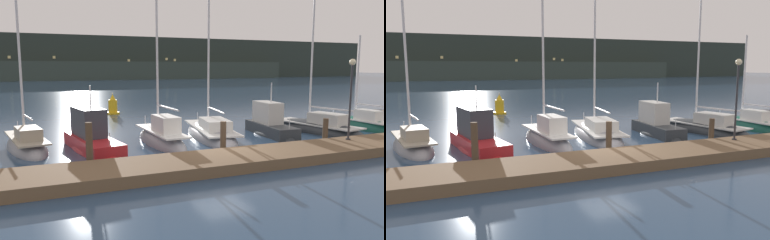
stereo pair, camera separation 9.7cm
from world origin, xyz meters
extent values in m
plane|color=navy|center=(0.00, 0.00, 0.00)|extent=(400.00, 400.00, 0.00)
cube|color=brown|center=(0.00, -1.69, 0.23)|extent=(30.40, 2.80, 0.45)
cylinder|color=#4C3D2D|center=(-6.06, -0.04, 0.97)|extent=(0.28, 0.28, 1.94)
cylinder|color=#4C3D2D|center=(0.00, -0.04, 0.81)|extent=(0.28, 0.28, 1.63)
cylinder|color=#4C3D2D|center=(6.06, -0.04, 0.72)|extent=(0.28, 0.28, 1.44)
ellipsoid|color=gray|center=(-8.50, 5.13, 0.00)|extent=(2.72, 6.09, 1.37)
cube|color=#A39984|center=(-8.50, 5.13, 0.59)|extent=(2.29, 5.12, 0.08)
cube|color=#A39984|center=(-8.37, 4.43, 0.91)|extent=(1.34, 2.03, 0.57)
cylinder|color=silver|center=(-8.58, 5.59, 4.84)|extent=(0.12, 0.12, 8.50)
cylinder|color=silver|center=(-8.37, 4.39, 1.71)|extent=(0.52, 2.41, 0.09)
cylinder|color=silver|center=(-8.97, 7.79, 0.84)|extent=(0.04, 0.04, 0.50)
ellipsoid|color=red|center=(-5.45, 3.47, 0.00)|extent=(2.61, 6.05, 1.05)
cube|color=red|center=(-5.45, 3.47, 0.33)|extent=(2.39, 5.45, 0.67)
cube|color=#333842|center=(-5.55, 4.05, 1.38)|extent=(1.54, 2.73, 1.42)
cube|color=black|center=(-5.75, 5.20, 1.59)|extent=(1.02, 0.44, 0.63)
cylinder|color=silver|center=(-5.47, 3.59, 2.66)|extent=(0.07, 0.07, 1.14)
cylinder|color=silver|center=(-5.04, 1.05, 0.97)|extent=(0.04, 0.04, 0.60)
ellipsoid|color=gray|center=(-1.78, 3.79, 0.00)|extent=(1.84, 6.10, 1.54)
cube|color=silver|center=(-1.78, 3.79, 0.70)|extent=(1.55, 5.13, 0.08)
cube|color=silver|center=(-1.75, 3.06, 1.17)|extent=(1.04, 1.97, 0.87)
cylinder|color=silver|center=(-1.80, 4.27, 4.50)|extent=(0.12, 0.12, 7.62)
cylinder|color=silver|center=(-1.74, 2.81, 2.05)|extent=(0.20, 2.93, 0.09)
cylinder|color=silver|center=(-1.88, 6.57, 0.95)|extent=(0.04, 0.04, 0.50)
ellipsoid|color=gray|center=(1.55, 4.53, 0.00)|extent=(3.61, 7.89, 1.58)
cube|color=silver|center=(1.55, 4.53, 0.55)|extent=(3.03, 6.63, 0.08)
cube|color=silver|center=(1.38, 3.64, 0.89)|extent=(1.78, 2.64, 0.59)
cylinder|color=silver|center=(1.66, 5.13, 4.73)|extent=(0.12, 0.12, 8.36)
cylinder|color=silver|center=(1.36, 3.53, 1.72)|extent=(0.69, 3.22, 0.09)
cylinder|color=silver|center=(2.19, 7.98, 0.80)|extent=(0.04, 0.04, 0.50)
ellipsoid|color=#2D3338|center=(5.24, 3.70, 0.00)|extent=(2.02, 5.06, 0.93)
cube|color=#2D3338|center=(5.24, 3.70, 0.33)|extent=(1.85, 4.56, 0.67)
cube|color=silver|center=(5.29, 4.19, 1.32)|extent=(1.25, 2.26, 1.31)
cube|color=black|center=(5.39, 5.17, 1.52)|extent=(0.93, 0.35, 0.59)
cylinder|color=silver|center=(5.25, 3.80, 2.58)|extent=(0.07, 0.07, 1.20)
cylinder|color=silver|center=(5.02, 1.64, 0.97)|extent=(0.04, 0.04, 0.60)
ellipsoid|color=#2D3338|center=(8.58, 3.54, 0.00)|extent=(3.37, 7.24, 1.51)
cube|color=silver|center=(8.58, 3.54, 0.51)|extent=(2.83, 6.08, 0.08)
cube|color=silver|center=(8.74, 2.72, 0.91)|extent=(1.64, 2.43, 0.72)
cylinder|color=silver|center=(8.47, 4.09, 5.06)|extent=(0.12, 0.12, 9.11)
cylinder|color=silver|center=(8.77, 2.56, 1.57)|extent=(0.70, 3.07, 0.09)
cylinder|color=silver|center=(7.95, 6.69, 0.76)|extent=(0.04, 0.04, 0.50)
ellipsoid|color=#195647|center=(12.18, 3.41, 0.00)|extent=(1.52, 5.34, 1.59)
cube|color=silver|center=(12.18, 3.41, 0.59)|extent=(1.28, 4.48, 0.08)
cube|color=silver|center=(12.20, 2.77, 0.97)|extent=(0.88, 1.72, 0.69)
cylinder|color=silver|center=(12.17, 3.84, 3.39)|extent=(0.12, 0.12, 5.62)
cylinder|color=silver|center=(12.20, 2.79, 1.63)|extent=(0.15, 2.09, 0.09)
cylinder|color=silver|center=(12.12, 5.85, 0.84)|extent=(0.04, 0.04, 0.50)
cylinder|color=gold|center=(-1.73, 17.66, 0.08)|extent=(1.15, 1.15, 0.16)
cylinder|color=gold|center=(-1.73, 17.66, 0.70)|extent=(0.77, 0.77, 1.08)
cone|color=gold|center=(-1.73, 17.66, 1.49)|extent=(0.54, 0.54, 0.50)
sphere|color=#F9EAB7|center=(-1.73, 17.66, 1.79)|extent=(0.16, 0.16, 0.16)
cylinder|color=#2D2D33|center=(6.65, -1.03, 0.48)|extent=(0.24, 0.24, 0.06)
cylinder|color=#2D2D33|center=(6.65, -1.03, 2.37)|extent=(0.10, 0.10, 3.71)
sphere|color=#F9EAB7|center=(6.65, -1.03, 4.36)|extent=(0.32, 0.32, 0.32)
cube|color=#28332D|center=(0.00, 115.12, 6.96)|extent=(240.00, 16.00, 13.92)
cube|color=#333F39|center=(2.98, 105.12, 2.83)|extent=(144.00, 10.00, 5.66)
cube|color=#F4DB8C|center=(-14.47, 107.07, 6.83)|extent=(0.80, 0.10, 0.80)
cube|color=#F4DB8C|center=(26.01, 107.07, 1.11)|extent=(0.80, 0.10, 0.80)
cube|color=#F4DB8C|center=(36.88, 107.07, 6.33)|extent=(0.80, 0.10, 0.80)
cube|color=#F4DB8C|center=(24.29, 107.07, 4.87)|extent=(0.80, 0.10, 0.80)
cube|color=#F4DB8C|center=(33.88, 107.07, 6.65)|extent=(0.80, 0.10, 0.80)
cube|color=#F4DB8C|center=(54.33, 107.07, 2.96)|extent=(0.80, 0.10, 0.80)
cube|color=#F4DB8C|center=(-2.17, 107.07, 6.91)|extent=(0.80, 0.10, 0.80)
cube|color=#F4DB8C|center=(-5.07, 107.07, 2.93)|extent=(0.80, 0.10, 0.80)
cube|color=#F4DB8C|center=(20.83, 107.07, 6.10)|extent=(0.80, 0.10, 0.80)
ellipsoid|color=#2D3338|center=(20.51, 9.03, 0.00)|extent=(3.51, 2.78, 0.56)
cube|color=brown|center=(20.51, 9.03, 0.22)|extent=(1.06, 1.16, 0.06)
camera|label=1|loc=(-7.93, -15.23, 4.15)|focal=35.00mm
camera|label=2|loc=(-7.84, -15.27, 4.15)|focal=35.00mm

